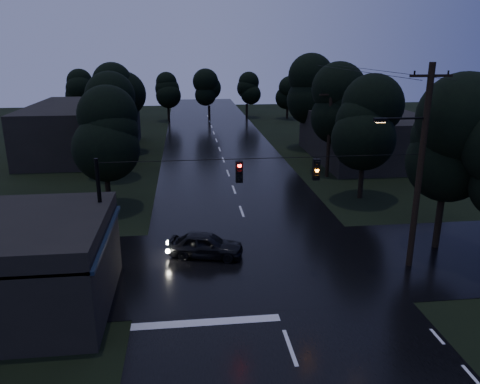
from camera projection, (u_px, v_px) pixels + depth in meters
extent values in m
cube|color=black|center=(228.00, 173.00, 41.00)|extent=(12.00, 120.00, 0.02)
cube|color=black|center=(260.00, 264.00, 23.93)|extent=(60.00, 9.00, 0.02)
cube|color=black|center=(30.00, 238.00, 19.02)|extent=(6.00, 7.00, 0.12)
cube|color=black|center=(106.00, 235.00, 19.36)|extent=(0.30, 7.00, 0.15)
cylinder|color=black|center=(91.00, 310.00, 17.00)|extent=(0.10, 0.10, 3.00)
cylinder|color=black|center=(114.00, 244.00, 22.69)|extent=(0.10, 0.10, 3.00)
cube|color=#FFCC66|center=(100.00, 266.00, 18.14)|extent=(0.06, 1.60, 0.50)
cube|color=#FFCC66|center=(110.00, 239.00, 20.70)|extent=(0.06, 1.20, 0.50)
cube|color=black|center=(367.00, 137.00, 45.68)|extent=(10.00, 14.00, 4.40)
cube|color=black|center=(84.00, 129.00, 48.17)|extent=(10.00, 16.00, 5.00)
cylinder|color=black|center=(420.00, 170.00, 22.32)|extent=(0.30, 0.30, 10.00)
cube|color=black|center=(431.00, 76.00, 21.01)|extent=(2.00, 0.12, 0.12)
cylinder|color=black|center=(403.00, 118.00, 21.46)|extent=(2.20, 0.10, 0.10)
cube|color=black|center=(380.00, 120.00, 21.35)|extent=(0.60, 0.25, 0.18)
cube|color=#FFB266|center=(380.00, 122.00, 21.38)|extent=(0.45, 0.18, 0.03)
cylinder|color=black|center=(329.00, 133.00, 38.90)|extent=(0.30, 0.30, 7.50)
cube|color=black|center=(331.00, 95.00, 37.96)|extent=(2.00, 0.12, 0.12)
cylinder|color=black|center=(102.00, 223.00, 21.26)|extent=(0.18, 0.18, 6.00)
cylinder|color=black|center=(265.00, 158.00, 21.25)|extent=(15.00, 0.03, 0.03)
cube|color=black|center=(239.00, 172.00, 21.30)|extent=(0.32, 0.25, 1.00)
sphere|color=#FF0C07|center=(240.00, 173.00, 21.16)|extent=(0.18, 0.18, 0.18)
cube|color=black|center=(316.00, 169.00, 21.70)|extent=(0.32, 0.25, 1.00)
sphere|color=orange|center=(317.00, 170.00, 21.56)|extent=(0.18, 0.18, 0.18)
cylinder|color=black|center=(438.00, 223.00, 25.57)|extent=(0.36, 0.36, 2.80)
sphere|color=black|center=(446.00, 163.00, 24.56)|extent=(4.48, 4.48, 4.48)
sphere|color=black|center=(449.00, 141.00, 24.20)|extent=(4.48, 4.48, 4.48)
sphere|color=black|center=(453.00, 117.00, 23.84)|extent=(4.48, 4.48, 4.48)
cylinder|color=black|center=(108.00, 190.00, 32.05)|extent=(0.36, 0.36, 2.45)
sphere|color=black|center=(104.00, 148.00, 31.16)|extent=(3.92, 3.92, 3.92)
sphere|color=black|center=(103.00, 132.00, 30.85)|extent=(3.92, 3.92, 3.92)
sphere|color=black|center=(102.00, 116.00, 30.53)|extent=(3.92, 3.92, 3.92)
cylinder|color=black|center=(115.00, 162.00, 39.54)|extent=(0.36, 0.36, 2.62)
sphere|color=black|center=(112.00, 124.00, 38.59)|extent=(4.20, 4.20, 4.20)
sphere|color=black|center=(111.00, 111.00, 38.25)|extent=(4.20, 4.20, 4.20)
sphere|color=black|center=(110.00, 97.00, 37.91)|extent=(4.20, 4.20, 4.20)
cylinder|color=black|center=(122.00, 139.00, 48.92)|extent=(0.36, 0.36, 2.80)
sphere|color=black|center=(120.00, 106.00, 47.91)|extent=(4.48, 4.48, 4.48)
sphere|color=black|center=(119.00, 94.00, 47.55)|extent=(4.48, 4.48, 4.48)
sphere|color=black|center=(118.00, 82.00, 47.19)|extent=(4.48, 4.48, 4.48)
cylinder|color=black|center=(361.00, 181.00, 34.02)|extent=(0.36, 0.36, 2.62)
sphere|color=black|center=(364.00, 137.00, 33.07)|extent=(4.20, 4.20, 4.20)
sphere|color=black|center=(366.00, 121.00, 32.73)|extent=(4.20, 4.20, 4.20)
sphere|color=black|center=(367.00, 105.00, 32.39)|extent=(4.20, 4.20, 4.20)
cylinder|color=black|center=(335.00, 155.00, 41.64)|extent=(0.36, 0.36, 2.80)
sphere|color=black|center=(337.00, 117.00, 40.63)|extent=(4.48, 4.48, 4.48)
sphere|color=black|center=(338.00, 103.00, 40.27)|extent=(4.48, 4.48, 4.48)
sphere|color=black|center=(339.00, 89.00, 39.91)|extent=(4.48, 4.48, 4.48)
cylinder|color=black|center=(312.00, 134.00, 51.16)|extent=(0.36, 0.36, 2.97)
sphere|color=black|center=(314.00, 100.00, 50.08)|extent=(4.76, 4.76, 4.76)
sphere|color=black|center=(314.00, 88.00, 49.70)|extent=(4.76, 4.76, 4.76)
sphere|color=black|center=(315.00, 76.00, 49.32)|extent=(4.76, 4.76, 4.76)
imported|color=black|center=(206.00, 245.00, 24.62)|extent=(4.18, 2.47, 1.34)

